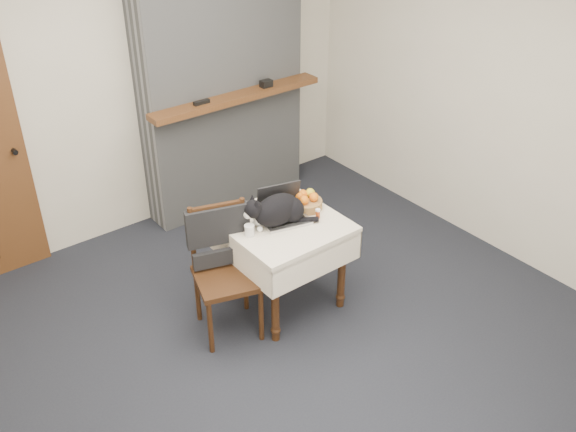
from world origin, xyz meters
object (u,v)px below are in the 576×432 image
at_px(cat, 278,210).
at_px(fruit_basket, 306,202).
at_px(side_table, 283,236).
at_px(pill_bottle, 318,213).
at_px(laptop, 283,210).
at_px(cream_jar, 249,230).
at_px(chair, 222,252).

distance_m(cat, fruit_basket, 0.30).
height_order(cat, fruit_basket, cat).
bearing_deg(side_table, fruit_basket, 12.08).
height_order(side_table, pill_bottle, pill_bottle).
xyz_separation_m(side_table, pill_bottle, (0.23, -0.10, 0.15)).
bearing_deg(fruit_basket, cat, -170.94).
bearing_deg(laptop, fruit_basket, 15.06).
height_order(side_table, laptop, laptop).
height_order(cream_jar, chair, chair).
xyz_separation_m(cream_jar, fruit_basket, (0.53, 0.05, 0.01)).
distance_m(laptop, fruit_basket, 0.22).
relative_size(laptop, cat, 0.76).
relative_size(laptop, pill_bottle, 5.30).
xyz_separation_m(side_table, laptop, (0.03, 0.05, 0.17)).
xyz_separation_m(side_table, fruit_basket, (0.25, 0.05, 0.16)).
relative_size(laptop, fruit_basket, 1.68).
distance_m(side_table, chair, 0.47).
distance_m(cat, cream_jar, 0.25).
distance_m(fruit_basket, chair, 0.73).
bearing_deg(cream_jar, fruit_basket, 4.95).
height_order(fruit_basket, chair, chair).
height_order(cream_jar, fruit_basket, fruit_basket).
height_order(laptop, fruit_basket, laptop).
bearing_deg(chair, side_table, 8.04).
bearing_deg(chair, cat, 8.20).
xyz_separation_m(laptop, pill_bottle, (0.19, -0.16, -0.02)).
xyz_separation_m(cream_jar, pill_bottle, (0.51, -0.11, -0.00)).
height_order(cat, chair, cat).
bearing_deg(cat, cream_jar, -167.64).
height_order(laptop, pill_bottle, laptop).
xyz_separation_m(side_table, cat, (-0.04, 0.01, 0.22)).
bearing_deg(side_table, cream_jar, 178.47).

